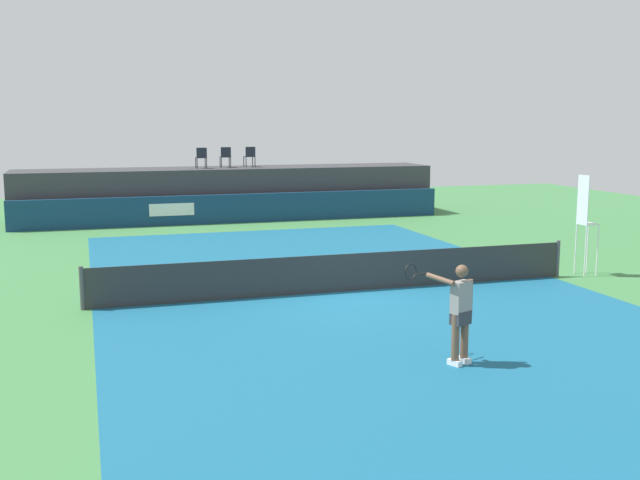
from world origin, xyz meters
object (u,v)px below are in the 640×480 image
at_px(net_post_near, 82,288).
at_px(umpire_chair, 585,218).
at_px(spectator_chair_left, 225,156).
at_px(spectator_chair_center, 250,156).
at_px(net_post_far, 558,258).
at_px(tennis_player, 459,310).
at_px(spectator_chair_far_left, 201,157).

bearing_deg(net_post_near, umpire_chair, -0.03).
relative_size(spectator_chair_left, spectator_chair_center, 1.00).
bearing_deg(spectator_chair_left, net_post_near, -111.61).
relative_size(net_post_far, tennis_player, 0.56).
xyz_separation_m(spectator_chair_far_left, spectator_chair_left, (1.11, 0.35, 0.00)).
bearing_deg(net_post_far, spectator_chair_center, 108.67).
bearing_deg(tennis_player, spectator_chair_left, 90.51).
height_order(spectator_chair_left, umpire_chair, spectator_chair_left).
bearing_deg(spectator_chair_far_left, umpire_chair, -61.30).
relative_size(net_post_near, tennis_player, 0.56).
distance_m(umpire_chair, tennis_player, 9.15).
bearing_deg(tennis_player, net_post_far, 44.16).
xyz_separation_m(spectator_chair_far_left, net_post_far, (7.42, -15.01, -2.19)).
relative_size(spectator_chair_far_left, tennis_player, 0.50).
distance_m(umpire_chair, net_post_far, 1.35).
bearing_deg(tennis_player, umpire_chair, 40.64).
distance_m(spectator_chair_left, tennis_player, 21.38).
bearing_deg(spectator_chair_center, net_post_near, -114.92).
distance_m(spectator_chair_far_left, tennis_player, 21.07).
bearing_deg(umpire_chair, net_post_far, 179.58).
bearing_deg(umpire_chair, tennis_player, -139.36).
xyz_separation_m(spectator_chair_left, umpire_chair, (7.12, -15.36, -1.11)).
bearing_deg(spectator_chair_left, net_post_far, -67.64).
bearing_deg(net_post_near, tennis_player, -43.48).
bearing_deg(spectator_chair_center, net_post_far, -71.33).
bearing_deg(net_post_far, spectator_chair_left, 112.36).
distance_m(net_post_near, net_post_far, 12.40).
bearing_deg(net_post_near, spectator_chair_far_left, 71.65).
xyz_separation_m(spectator_chair_center, tennis_player, (-0.91, -21.40, -1.73)).
bearing_deg(umpire_chair, net_post_near, 179.97).
relative_size(spectator_chair_left, net_post_far, 0.89).
bearing_deg(spectator_chair_center, spectator_chair_left, -175.26).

